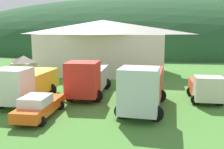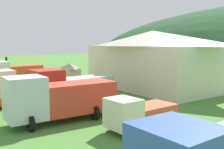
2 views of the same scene
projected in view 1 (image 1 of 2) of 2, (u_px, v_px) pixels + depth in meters
ground_plane at (74, 102)px, 22.32m from camera, size 200.00×200.00×0.00m
forested_hill_backdrop at (141, 50)px, 80.11m from camera, size 138.71×60.00×31.11m
depot_building at (103, 46)px, 36.58m from camera, size 18.12×10.14×7.42m
play_shed_cream at (24, 68)px, 30.68m from camera, size 2.43×2.55×3.12m
heavy_rig_striped at (26, 83)px, 22.00m from camera, size 3.48×7.67×3.16m
crane_truck_red at (89, 77)px, 24.27m from camera, size 3.76×8.65×3.43m
tow_truck_silver at (143, 86)px, 19.77m from camera, size 3.51×8.31×3.58m
light_truck_cream at (205, 88)px, 22.33m from camera, size 2.79×5.16×2.35m
service_pickup_orange at (39, 106)px, 18.16m from camera, size 2.49×5.42×1.66m
traffic_cone_near_pickup at (126, 117)px, 18.26m from camera, size 0.36×0.36×0.57m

